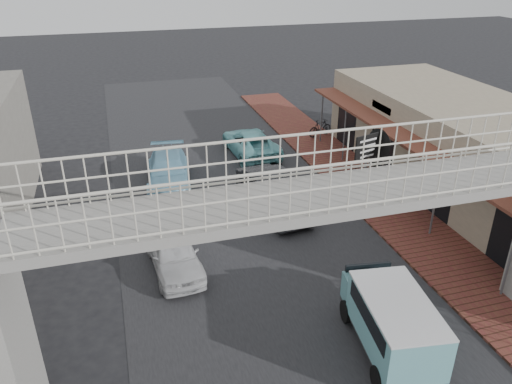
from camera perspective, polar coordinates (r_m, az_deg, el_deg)
ground at (r=17.44m, az=1.81°, el=-9.95°), size 120.00×120.00×0.00m
road_strip at (r=17.44m, az=1.81°, el=-9.94°), size 10.00×60.00×0.01m
sidewalk at (r=22.21m, az=15.50°, el=-2.31°), size 3.00×40.00×0.10m
shophouse_row at (r=24.68m, az=23.80°, el=4.28°), size 7.20×18.00×4.00m
footbridge at (r=12.58m, az=7.73°, el=-8.44°), size 16.40×2.40×6.34m
white_hatchback at (r=17.85m, az=-9.40°, el=-6.78°), size 1.86×4.05×1.34m
dark_sedan at (r=21.42m, az=2.04°, el=-0.14°), size 2.26×5.01×1.60m
angkot_curb at (r=27.50m, az=-0.61°, el=5.68°), size 2.48×4.95×1.34m
angkot_far at (r=24.19m, az=-9.98°, el=2.40°), size 2.57×5.08×1.41m
angkot_van at (r=14.51m, az=15.34°, el=-13.67°), size 2.22×4.04×1.89m
motorcycle_near at (r=23.63m, az=10.13°, el=1.57°), size 2.08×1.35×1.03m
motorcycle_far at (r=30.29m, az=7.34°, el=7.29°), size 1.77×0.99×1.02m
arrow_sign at (r=21.62m, az=14.31°, el=5.41°), size 2.11×1.40×3.50m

